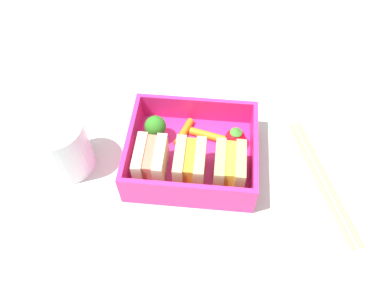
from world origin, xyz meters
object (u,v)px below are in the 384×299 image
(chopstick_pair, at_px, (323,178))
(sandwich_center_left, at_px, (190,164))
(strawberry_far_left, at_px, (235,138))
(carrot_stick_left, at_px, (209,136))
(carrot_stick_far_left, at_px, (184,132))
(sandwich_center, at_px, (151,161))
(sandwich_left, at_px, (229,167))
(broccoli_floret, at_px, (155,127))
(drinking_glass, at_px, (63,147))

(chopstick_pair, bearing_deg, sandwich_center_left, 4.71)
(strawberry_far_left, distance_m, carrot_stick_left, 0.04)
(carrot_stick_far_left, xyz_separation_m, chopstick_pair, (-0.19, 0.05, -0.01))
(sandwich_center, bearing_deg, sandwich_left, 180.00)
(sandwich_center, relative_size, carrot_stick_left, 1.01)
(carrot_stick_far_left, bearing_deg, strawberry_far_left, 171.55)
(strawberry_far_left, height_order, carrot_stick_left, strawberry_far_left)
(carrot_stick_far_left, bearing_deg, sandwich_left, 135.44)
(strawberry_far_left, relative_size, broccoli_floret, 0.82)
(chopstick_pair, bearing_deg, sandwich_center, 3.68)
(chopstick_pair, xyz_separation_m, drinking_glass, (0.33, 0.01, 0.04))
(carrot_stick_far_left, relative_size, drinking_glass, 0.58)
(drinking_glass, bearing_deg, broccoli_floret, -157.93)
(strawberry_far_left, bearing_deg, carrot_stick_far_left, -8.45)
(drinking_glass, bearing_deg, strawberry_far_left, -168.41)
(carrot_stick_left, relative_size, chopstick_pair, 0.29)
(sandwich_center, height_order, drinking_glass, drinking_glass)
(sandwich_left, distance_m, strawberry_far_left, 0.05)
(sandwich_left, height_order, chopstick_pair, sandwich_left)
(broccoli_floret, height_order, drinking_glass, drinking_glass)
(sandwich_center_left, distance_m, carrot_stick_far_left, 0.07)
(broccoli_floret, xyz_separation_m, drinking_glass, (0.11, 0.04, 0.00))
(strawberry_far_left, bearing_deg, chopstick_pair, 162.18)
(drinking_glass, bearing_deg, carrot_stick_left, -163.96)
(sandwich_center, height_order, chopstick_pair, sandwich_center)
(sandwich_center, distance_m, carrot_stick_left, 0.09)
(carrot_stick_left, height_order, chopstick_pair, carrot_stick_left)
(carrot_stick_left, distance_m, chopstick_pair, 0.16)
(strawberry_far_left, relative_size, carrot_stick_left, 0.61)
(carrot_stick_left, relative_size, drinking_glass, 0.69)
(carrot_stick_far_left, bearing_deg, sandwich_center_left, 103.06)
(sandwich_left, distance_m, broccoli_floret, 0.11)
(sandwich_left, xyz_separation_m, chopstick_pair, (-0.12, -0.01, -0.03))
(strawberry_far_left, bearing_deg, drinking_glass, 11.59)
(sandwich_left, xyz_separation_m, strawberry_far_left, (-0.01, -0.05, -0.01))
(carrot_stick_far_left, distance_m, chopstick_pair, 0.19)
(sandwich_center_left, bearing_deg, carrot_stick_far_left, -76.94)
(sandwich_left, relative_size, sandwich_center, 1.00)
(sandwich_left, bearing_deg, strawberry_far_left, -97.16)
(strawberry_far_left, relative_size, drinking_glass, 0.42)
(sandwich_center, xyz_separation_m, broccoli_floret, (0.00, -0.05, 0.00))
(chopstick_pair, bearing_deg, carrot_stick_far_left, -14.41)
(sandwich_left, bearing_deg, drinking_glass, -2.01)
(sandwich_center, bearing_deg, strawberry_far_left, -153.50)
(sandwich_center_left, distance_m, broccoli_floret, 0.07)
(sandwich_center_left, xyz_separation_m, carrot_stick_left, (-0.02, -0.06, -0.02))
(strawberry_far_left, height_order, chopstick_pair, strawberry_far_left)
(carrot_stick_left, distance_m, drinking_glass, 0.19)
(sandwich_left, distance_m, sandwich_center_left, 0.05)
(drinking_glass, bearing_deg, sandwich_left, 177.99)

